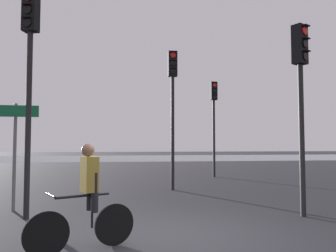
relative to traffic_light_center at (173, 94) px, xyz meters
name	(u,v)px	position (x,y,z in m)	size (l,w,h in m)	color
ground_plane	(178,238)	(-0.77, -5.76, -3.39)	(120.00, 120.00, 0.00)	#28282D
water_strip	(132,158)	(-0.77, 26.03, -3.39)	(80.00, 16.00, 0.01)	slate
traffic_light_center	(173,94)	(0.00, 0.00, 0.00)	(0.33, 0.34, 4.91)	black
traffic_light_near_left	(30,61)	(-3.79, -3.93, 0.05)	(0.37, 0.39, 5.00)	black
traffic_light_near_right	(301,82)	(2.27, -4.51, -0.37)	(0.40, 0.42, 4.33)	black
traffic_light_far_right	(214,111)	(2.68, 4.19, -0.15)	(0.35, 0.36, 4.67)	black
direction_sign_post	(15,140)	(-4.34, -3.04, -1.69)	(1.10, 0.13, 2.60)	slate
cyclist	(87,196)	(-2.27, -6.24, -2.57)	(1.55, 0.81, 1.62)	black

